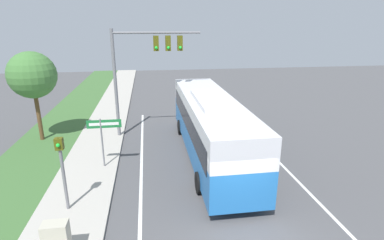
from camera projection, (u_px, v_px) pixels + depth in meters
name	position (u px, v px, depth m)	size (l,w,h in m)	color
ground_plane	(244.00, 233.00, 10.42)	(80.00, 80.00, 0.00)	#4C4C4F
lane_divider_far	(339.00, 223.00, 10.93)	(0.14, 30.00, 0.01)	silver
bus	(210.00, 123.00, 16.02)	(2.68, 11.95, 3.50)	#236BB7
signal_gantry	(144.00, 60.00, 18.18)	(5.36, 0.41, 6.73)	slate
pedestrian_signal	(62.00, 163.00, 11.02)	(0.28, 0.34, 3.05)	slate
street_sign	(103.00, 133.00, 14.58)	(1.65, 0.08, 2.61)	slate
utility_cabinet	(57.00, 240.00, 9.01)	(0.75, 0.46, 1.21)	#B7B29E
roadside_tree	(32.00, 75.00, 17.48)	(2.74, 2.74, 5.40)	brown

